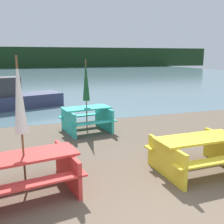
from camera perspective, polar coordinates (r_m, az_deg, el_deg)
The scene contains 8 objects.
water at distance 34.52m, azimuth -15.99°, elevation 7.74°, with size 60.00×50.00×0.00m.
far_treeline at distance 54.41m, azimuth -17.41°, elevation 11.25°, with size 80.00×1.60×4.00m.
picnic_table_yellow at distance 5.89m, azimuth 18.12°, elevation -7.95°, with size 1.85×1.42×0.74m.
picnic_table_red at distance 4.96m, azimuth -18.46°, elevation -11.93°, with size 2.02×1.64×0.73m.
picnic_table_teal at distance 8.53m, azimuth -5.53°, elevation -1.15°, with size 1.68×1.56×0.79m.
umbrella_darkgreen at distance 8.33m, azimuth -5.70°, elevation 6.74°, with size 0.22×0.22×2.30m.
umbrella_white at distance 4.60m, azimuth -19.55°, elevation 3.14°, with size 0.22×0.22×2.43m.
boat at distance 12.98m, azimuth -21.26°, elevation 2.99°, with size 4.46×2.59×1.47m.
Camera 1 is at (-1.93, -2.69, 2.43)m, focal length 42.00 mm.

